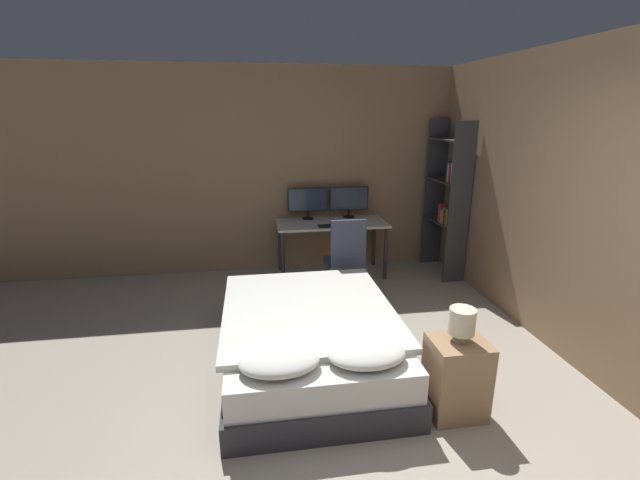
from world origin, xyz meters
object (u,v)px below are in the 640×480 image
at_px(desk, 331,228).
at_px(bedside_lamp, 462,322).
at_px(bookshelf, 449,195).
at_px(office_chair, 345,268).
at_px(keyboard, 335,226).
at_px(monitor_right, 349,200).
at_px(bed, 310,339).
at_px(monitor_left, 308,201).
at_px(computer_mouse, 358,224).
at_px(nightstand, 456,377).

bearing_deg(desk, bedside_lamp, -82.34).
distance_m(desk, bookshelf, 1.59).
bearing_deg(office_chair, keyboard, 91.42).
bearing_deg(monitor_right, office_chair, -104.32).
distance_m(bed, monitor_left, 2.48).
relative_size(desk, computer_mouse, 20.55).
height_order(nightstand, monitor_right, monitor_right).
distance_m(office_chair, bookshelf, 1.77).
relative_size(bedside_lamp, monitor_right, 0.47).
relative_size(nightstand, office_chair, 0.59).
bearing_deg(monitor_left, keyboard, -57.86).
bearing_deg(bedside_lamp, desk, 97.66).
height_order(monitor_left, bookshelf, bookshelf).
bearing_deg(bed, nightstand, -38.31).
bearing_deg(monitor_left, nightstand, -77.83).
distance_m(bed, bedside_lamp, 1.31).
bearing_deg(office_chair, bookshelf, 22.31).
relative_size(keyboard, bookshelf, 0.21).
bearing_deg(computer_mouse, bed, -114.55).
distance_m(desk, office_chair, 0.86).
xyz_separation_m(bed, desk, (0.57, 2.12, 0.39)).
distance_m(nightstand, monitor_right, 3.18).
relative_size(bedside_lamp, monitor_left, 0.47).
bearing_deg(desk, office_chair, -88.96).
height_order(bedside_lamp, bookshelf, bookshelf).
xyz_separation_m(bed, monitor_left, (0.29, 2.35, 0.72)).
relative_size(monitor_left, office_chair, 0.53).
bearing_deg(computer_mouse, office_chair, -115.28).
bearing_deg(bed, monitor_right, 70.04).
bearing_deg(bedside_lamp, bed, 141.69).
relative_size(bed, office_chair, 1.97).
bearing_deg(bedside_lamp, monitor_left, 102.17).
relative_size(bedside_lamp, computer_mouse, 3.53).
xyz_separation_m(nightstand, office_chair, (-0.37, 2.06, 0.09)).
bearing_deg(bed, bedside_lamp, -38.31).
height_order(bedside_lamp, office_chair, office_chair).
distance_m(nightstand, monitor_left, 3.25).
relative_size(desk, monitor_right, 2.71).
xyz_separation_m(bedside_lamp, desk, (-0.39, 2.88, -0.09)).
distance_m(bed, office_chair, 1.43).
bearing_deg(monitor_right, bookshelf, -19.27).
bearing_deg(bedside_lamp, monitor_right, 91.94).
distance_m(desk, computer_mouse, 0.39).
bearing_deg(keyboard, computer_mouse, 0.00).
distance_m(nightstand, keyboard, 2.72).
relative_size(monitor_right, bookshelf, 0.26).
bearing_deg(monitor_left, bedside_lamp, -77.83).
height_order(monitor_left, computer_mouse, monitor_left).
relative_size(monitor_left, bookshelf, 0.26).
distance_m(nightstand, desk, 2.93).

